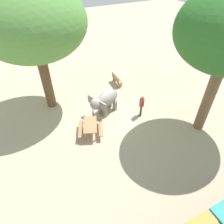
{
  "coord_description": "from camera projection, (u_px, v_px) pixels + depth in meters",
  "views": [
    {
      "loc": [
        4.19,
        9.77,
        9.08
      ],
      "look_at": [
        -0.19,
        0.9,
        0.8
      ],
      "focal_mm": 31.93,
      "sensor_mm": 36.0,
      "label": 1
    }
  ],
  "objects": [
    {
      "name": "picnic_table_near",
      "position": [
        90.0,
        126.0,
        12.18
      ],
      "size": [
        1.93,
        1.94,
        0.78
      ],
      "rotation": [
        0.0,
        0.0,
        4.34
      ],
      "color": "#9E7A51",
      "rests_on": "ground_plane"
    },
    {
      "name": "person_handler",
      "position": [
        142.0,
        104.0,
        13.29
      ],
      "size": [
        0.34,
        0.42,
        1.62
      ],
      "rotation": [
        0.0,
        0.0,
        -0.65
      ],
      "color": "#3F3833",
      "rests_on": "ground_plane"
    },
    {
      "name": "elephant",
      "position": [
        105.0,
        100.0,
        13.4
      ],
      "size": [
        2.41,
        1.9,
        1.68
      ],
      "rotation": [
        0.0,
        0.0,
        0.38
      ],
      "color": "gray",
      "rests_on": "ground_plane"
    },
    {
      "name": "ground_plane",
      "position": [
        104.0,
        114.0,
        13.97
      ],
      "size": [
        60.0,
        60.0,
        0.0
      ],
      "primitive_type": "plane",
      "color": "#BAA88C"
    },
    {
      "name": "shade_tree_secondary",
      "position": [
        32.0,
        24.0,
        11.11
      ],
      "size": [
        6.23,
        5.71,
        7.99
      ],
      "color": "brown",
      "rests_on": "ground_plane"
    },
    {
      "name": "wooden_bench",
      "position": [
        117.0,
        79.0,
        16.69
      ],
      "size": [
        0.49,
        1.42,
        0.88
      ],
      "rotation": [
        0.0,
        0.0,
        1.5
      ],
      "color": "#9E7A51",
      "rests_on": "ground_plane"
    }
  ]
}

